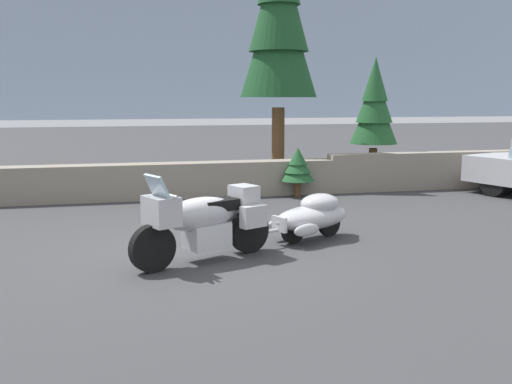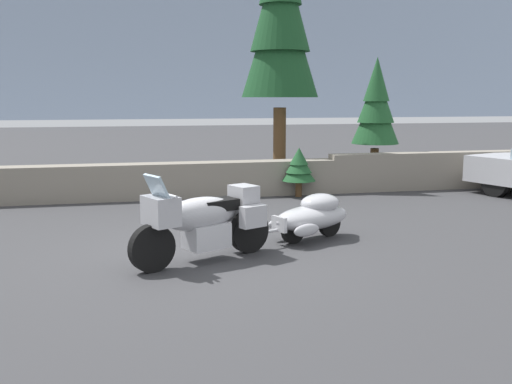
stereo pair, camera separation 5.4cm
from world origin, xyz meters
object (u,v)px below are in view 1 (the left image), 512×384
(car_shaped_trailer, at_px, (312,215))
(pine_tree_tall, at_px, (279,14))
(touring_motorcycle, at_px, (203,220))
(pine_tree_secondary, at_px, (375,105))

(car_shaped_trailer, distance_m, pine_tree_tall, 7.49)
(touring_motorcycle, bearing_deg, car_shaped_trailer, 25.22)
(touring_motorcycle, distance_m, car_shaped_trailer, 2.16)
(pine_tree_tall, bearing_deg, touring_motorcycle, -112.87)
(touring_motorcycle, bearing_deg, pine_tree_tall, 67.13)
(touring_motorcycle, height_order, car_shaped_trailer, touring_motorcycle)
(car_shaped_trailer, xyz_separation_m, pine_tree_secondary, (3.56, 5.59, 1.72))
(pine_tree_tall, xyz_separation_m, pine_tree_secondary, (2.51, -0.59, -2.37))
(pine_tree_tall, distance_m, pine_tree_secondary, 3.50)
(touring_motorcycle, height_order, pine_tree_secondary, pine_tree_secondary)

